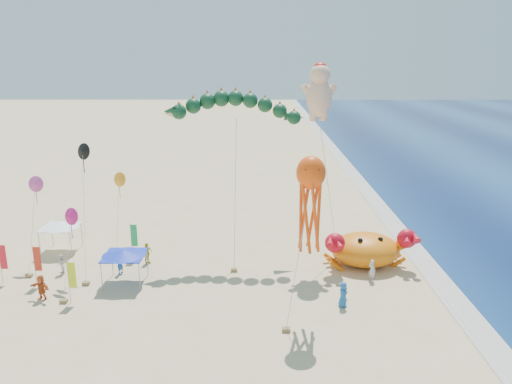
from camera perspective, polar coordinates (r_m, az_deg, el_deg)
ground at (r=38.72m, az=3.00°, el=-10.11°), size 320.00×320.00×0.00m
foam_strip at (r=41.09m, az=20.20°, el=-9.53°), size 320.00×320.00×0.00m
crab_inflatable at (r=41.77m, az=12.41°, el=-6.33°), size 7.55×5.44×3.31m
dragon_kite at (r=41.60m, az=-2.50°, el=9.21°), size 11.47×6.59×13.44m
cherub_kite at (r=40.96m, az=7.26°, el=11.42°), size 3.14×2.33×16.11m
octopus_kite at (r=31.05m, az=6.21°, el=-0.56°), size 2.63×3.01×10.76m
canopy_blue at (r=38.64m, az=-14.85°, el=-6.74°), size 3.27×3.27×2.71m
canopy_white at (r=46.51m, az=-21.52°, el=-3.52°), size 3.20×3.20×2.71m
feather_flags at (r=40.49m, az=-21.18°, el=-6.91°), size 9.26×7.83×3.20m
beachgoers at (r=38.38m, az=-12.12°, el=-9.25°), size 25.16×8.34×1.83m
small_kites at (r=42.14m, az=-19.69°, el=0.02°), size 7.03×11.26×10.16m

